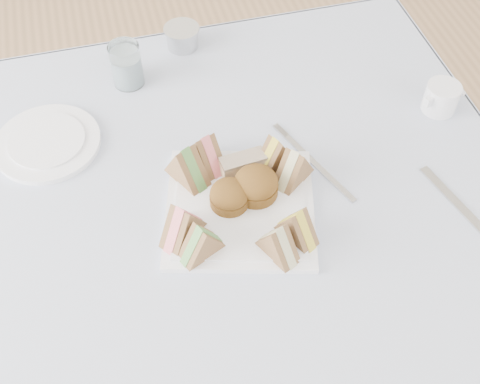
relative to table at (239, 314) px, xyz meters
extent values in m
plane|color=#9E7751|center=(0.00, 0.00, -0.37)|extent=(4.00, 4.00, 0.00)
cube|color=brown|center=(0.00, 0.00, 0.00)|extent=(0.90, 0.90, 0.74)
cube|color=#AAB5C5|center=(0.00, 0.00, 0.37)|extent=(1.02, 1.02, 0.01)
cube|color=white|center=(0.00, 0.01, 0.38)|extent=(0.30, 0.30, 0.01)
cylinder|color=brown|center=(-0.01, 0.01, 0.41)|extent=(0.09, 0.09, 0.04)
cylinder|color=brown|center=(0.04, 0.02, 0.41)|extent=(0.08, 0.08, 0.05)
cube|color=tan|center=(0.03, 0.08, 0.41)|extent=(0.08, 0.04, 0.04)
cylinder|color=white|center=(-0.30, 0.24, 0.38)|extent=(0.22, 0.22, 0.01)
cylinder|color=white|center=(-0.13, 0.37, 0.42)|extent=(0.07, 0.07, 0.09)
cylinder|color=#BDBDBD|center=(0.00, 0.46, 0.40)|extent=(0.09, 0.09, 0.04)
cube|color=#BDBDBD|center=(0.37, -0.09, 0.38)|extent=(0.06, 0.20, 0.00)
cube|color=#BDBDBD|center=(0.16, 0.06, 0.38)|extent=(0.08, 0.18, 0.00)
cylinder|color=white|center=(0.44, 0.14, 0.40)|extent=(0.08, 0.08, 0.06)
camera|label=1|loc=(-0.15, -0.57, 1.20)|focal=45.00mm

